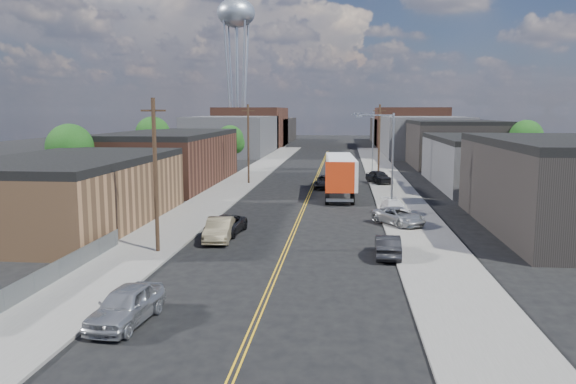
% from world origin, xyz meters
% --- Properties ---
extents(ground, '(260.00, 260.00, 0.00)m').
position_xyz_m(ground, '(0.00, 60.00, 0.00)').
color(ground, black).
rests_on(ground, ground).
extents(centerline, '(0.32, 120.00, 0.01)m').
position_xyz_m(centerline, '(0.00, 45.00, 0.01)').
color(centerline, gold).
rests_on(centerline, ground).
extents(sidewalk_left, '(5.00, 140.00, 0.15)m').
position_xyz_m(sidewalk_left, '(-9.50, 45.00, 0.07)').
color(sidewalk_left, slate).
rests_on(sidewalk_left, ground).
extents(sidewalk_right, '(5.00, 140.00, 0.15)m').
position_xyz_m(sidewalk_right, '(9.50, 45.00, 0.07)').
color(sidewalk_right, slate).
rests_on(sidewalk_right, ground).
extents(warehouse_tan, '(12.00, 22.00, 5.60)m').
position_xyz_m(warehouse_tan, '(-18.00, 18.00, 2.80)').
color(warehouse_tan, '#8A603F').
rests_on(warehouse_tan, ground).
extents(warehouse_brown, '(12.00, 26.00, 6.60)m').
position_xyz_m(warehouse_brown, '(-18.00, 44.00, 3.30)').
color(warehouse_brown, '#4C291E').
rests_on(warehouse_brown, ground).
extents(industrial_right_b, '(14.00, 24.00, 6.10)m').
position_xyz_m(industrial_right_b, '(22.00, 46.00, 3.05)').
color(industrial_right_b, '#323235').
rests_on(industrial_right_b, ground).
extents(industrial_right_c, '(14.00, 22.00, 7.60)m').
position_xyz_m(industrial_right_c, '(22.00, 72.00, 3.80)').
color(industrial_right_c, black).
rests_on(industrial_right_c, ground).
extents(skyline_left_a, '(16.00, 30.00, 8.00)m').
position_xyz_m(skyline_left_a, '(-20.00, 95.00, 4.00)').
color(skyline_left_a, '#323235').
rests_on(skyline_left_a, ground).
extents(skyline_right_a, '(16.00, 30.00, 8.00)m').
position_xyz_m(skyline_right_a, '(20.00, 95.00, 4.00)').
color(skyline_right_a, '#323235').
rests_on(skyline_right_a, ground).
extents(skyline_left_b, '(16.00, 26.00, 10.00)m').
position_xyz_m(skyline_left_b, '(-20.00, 120.00, 5.00)').
color(skyline_left_b, '#4C291E').
rests_on(skyline_left_b, ground).
extents(skyline_right_b, '(16.00, 26.00, 10.00)m').
position_xyz_m(skyline_right_b, '(20.00, 120.00, 5.00)').
color(skyline_right_b, '#4C291E').
rests_on(skyline_right_b, ground).
extents(skyline_left_c, '(16.00, 40.00, 7.00)m').
position_xyz_m(skyline_left_c, '(-20.00, 140.00, 3.50)').
color(skyline_left_c, black).
rests_on(skyline_left_c, ground).
extents(skyline_right_c, '(16.00, 40.00, 7.00)m').
position_xyz_m(skyline_right_c, '(20.00, 140.00, 3.50)').
color(skyline_right_c, black).
rests_on(skyline_right_c, ground).
extents(water_tower, '(9.00, 9.00, 36.90)m').
position_xyz_m(water_tower, '(-22.00, 110.00, 30.65)').
color(water_tower, gray).
rests_on(water_tower, ground).
extents(streetlight_near, '(3.39, 0.25, 9.00)m').
position_xyz_m(streetlight_near, '(7.60, 25.00, 5.33)').
color(streetlight_near, gray).
rests_on(streetlight_near, ground).
extents(streetlight_far, '(3.39, 0.25, 9.00)m').
position_xyz_m(streetlight_far, '(7.60, 60.00, 5.33)').
color(streetlight_far, gray).
rests_on(streetlight_far, ground).
extents(utility_pole_left_near, '(1.60, 0.26, 10.00)m').
position_xyz_m(utility_pole_left_near, '(-8.20, 10.00, 5.14)').
color(utility_pole_left_near, black).
rests_on(utility_pole_left_near, ground).
extents(utility_pole_left_far, '(1.60, 0.26, 10.00)m').
position_xyz_m(utility_pole_left_far, '(-8.20, 45.00, 5.14)').
color(utility_pole_left_far, black).
rests_on(utility_pole_left_far, ground).
extents(utility_pole_right, '(1.60, 0.26, 10.00)m').
position_xyz_m(utility_pole_right, '(8.20, 48.00, 5.14)').
color(utility_pole_right, black).
rests_on(utility_pole_right, ground).
extents(chainlink_fence, '(0.05, 16.00, 1.22)m').
position_xyz_m(chainlink_fence, '(-11.50, 3.50, 0.66)').
color(chainlink_fence, slate).
rests_on(chainlink_fence, ground).
extents(tree_left_near, '(4.85, 4.76, 7.91)m').
position_xyz_m(tree_left_near, '(-23.94, 30.00, 5.18)').
color(tree_left_near, black).
rests_on(tree_left_near, ground).
extents(tree_left_mid, '(5.10, 5.04, 8.37)m').
position_xyz_m(tree_left_mid, '(-23.94, 55.00, 5.48)').
color(tree_left_mid, black).
rests_on(tree_left_mid, ground).
extents(tree_left_far, '(4.35, 4.20, 6.97)m').
position_xyz_m(tree_left_far, '(-13.94, 62.00, 4.57)').
color(tree_left_far, black).
rests_on(tree_left_far, ground).
extents(tree_right_far, '(4.85, 4.76, 7.91)m').
position_xyz_m(tree_right_far, '(30.06, 60.00, 5.18)').
color(tree_right_far, black).
rests_on(tree_right_far, ground).
extents(semi_truck, '(3.52, 16.61, 4.32)m').
position_xyz_m(semi_truck, '(3.41, 37.51, 2.46)').
color(semi_truck, silver).
rests_on(semi_truck, ground).
extents(car_left_a, '(2.43, 5.00, 1.65)m').
position_xyz_m(car_left_a, '(-5.55, -2.00, 0.82)').
color(car_left_a, '#A6A8AB').
rests_on(car_left_a, ground).
extents(car_left_b, '(2.07, 5.04, 1.62)m').
position_xyz_m(car_left_b, '(-5.00, 13.89, 0.81)').
color(car_left_b, '#847656').
rests_on(car_left_b, ground).
extents(car_left_c, '(2.71, 5.13, 1.38)m').
position_xyz_m(car_left_c, '(-5.00, 16.00, 0.69)').
color(car_left_c, black).
rests_on(car_left_c, ground).
extents(car_right_oncoming, '(1.64, 4.41, 1.44)m').
position_xyz_m(car_right_oncoming, '(6.60, 10.50, 0.72)').
color(car_right_oncoming, black).
rests_on(car_right_oncoming, ground).
extents(car_right_lot_a, '(4.61, 5.31, 1.36)m').
position_xyz_m(car_right_lot_a, '(8.20, 20.25, 0.83)').
color(car_right_lot_a, '#A7AAAC').
rests_on(car_right_lot_a, sidewalk_right).
extents(car_right_lot_b, '(2.41, 4.71, 1.31)m').
position_xyz_m(car_right_lot_b, '(8.20, 24.44, 0.80)').
color(car_right_lot_b, silver).
rests_on(car_right_lot_b, sidewalk_right).
extents(car_right_lot_c, '(3.62, 5.10, 1.61)m').
position_xyz_m(car_right_lot_c, '(8.20, 46.44, 0.96)').
color(car_right_lot_c, black).
rests_on(car_right_lot_c, sidewalk_right).
extents(car_ahead_truck, '(2.81, 5.64, 1.54)m').
position_xyz_m(car_ahead_truck, '(1.65, 42.00, 0.77)').
color(car_ahead_truck, black).
rests_on(car_ahead_truck, ground).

